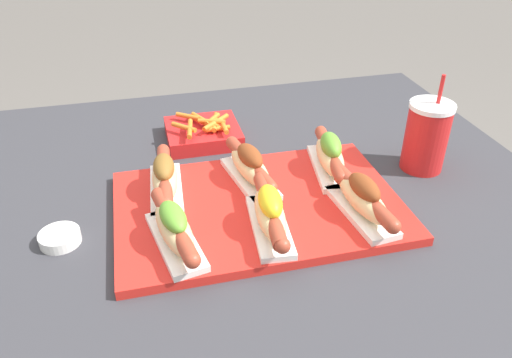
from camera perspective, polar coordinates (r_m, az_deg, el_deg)
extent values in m
cube|color=#333338|center=(1.20, -0.29, -16.76)|extent=(1.25, 1.17, 0.70)
cube|color=red|center=(0.95, 0.29, -3.12)|extent=(0.53, 0.35, 0.02)
cube|color=white|center=(0.85, -9.17, -7.02)|extent=(0.09, 0.19, 0.01)
ellipsoid|color=#E5C184|center=(0.84, -9.33, -5.54)|extent=(0.08, 0.16, 0.04)
cylinder|color=#9E3D28|center=(0.83, -9.37, -5.16)|extent=(0.06, 0.19, 0.03)
sphere|color=#9E3D28|center=(0.76, -7.27, -9.21)|extent=(0.03, 0.03, 0.03)
sphere|color=#9E3D28|center=(0.91, -11.11, -1.76)|extent=(0.03, 0.03, 0.03)
ellipsoid|color=#5B992D|center=(0.82, -9.47, -4.27)|extent=(0.06, 0.09, 0.03)
cube|color=white|center=(0.88, 1.57, -5.41)|extent=(0.08, 0.18, 0.01)
ellipsoid|color=#E5C184|center=(0.86, 1.60, -3.94)|extent=(0.06, 0.16, 0.04)
cylinder|color=#9E3D28|center=(0.85, 1.61, -3.55)|extent=(0.04, 0.19, 0.03)
sphere|color=#9E3D28|center=(0.78, 2.88, -7.65)|extent=(0.03, 0.03, 0.03)
sphere|color=#9E3D28|center=(0.93, 0.55, -0.12)|extent=(0.03, 0.03, 0.03)
ellipsoid|color=yellow|center=(0.84, 1.63, -2.56)|extent=(0.05, 0.09, 0.04)
cube|color=white|center=(0.93, 11.91, -3.61)|extent=(0.08, 0.18, 0.01)
ellipsoid|color=#E5C184|center=(0.92, 12.10, -2.20)|extent=(0.06, 0.16, 0.04)
cylinder|color=#9E3D28|center=(0.91, 12.15, -1.83)|extent=(0.05, 0.19, 0.03)
sphere|color=#9E3D28|center=(0.85, 15.41, -5.24)|extent=(0.03, 0.03, 0.03)
sphere|color=#9E3D28|center=(0.98, 9.34, 1.14)|extent=(0.03, 0.03, 0.03)
ellipsoid|color=brown|center=(0.90, 12.28, -0.93)|extent=(0.05, 0.09, 0.04)
cube|color=white|center=(0.98, -10.21, -1.24)|extent=(0.07, 0.18, 0.01)
ellipsoid|color=#E5C184|center=(0.97, -10.37, 0.14)|extent=(0.06, 0.16, 0.04)
cylinder|color=#9E3D28|center=(0.96, -10.41, 0.50)|extent=(0.04, 0.19, 0.03)
sphere|color=#9E3D28|center=(0.88, -10.24, -2.74)|extent=(0.03, 0.03, 0.03)
sphere|color=#9E3D28|center=(1.05, -10.55, 3.23)|extent=(0.03, 0.03, 0.03)
ellipsoid|color=brown|center=(0.96, -10.51, 1.36)|extent=(0.05, 0.09, 0.04)
cube|color=white|center=(1.00, -0.69, 0.06)|extent=(0.09, 0.18, 0.01)
ellipsoid|color=#E5C184|center=(0.99, -0.70, 1.43)|extent=(0.07, 0.16, 0.04)
cylinder|color=#9E3D28|center=(0.98, -0.70, 1.79)|extent=(0.06, 0.19, 0.03)
sphere|color=#9E3D28|center=(0.91, 1.72, -1.03)|extent=(0.03, 0.03, 0.03)
sphere|color=#9E3D28|center=(1.06, -2.78, 4.20)|extent=(0.03, 0.03, 0.03)
ellipsoid|color=brown|center=(0.98, -0.71, 2.65)|extent=(0.05, 0.09, 0.04)
cube|color=white|center=(1.05, 8.32, 1.29)|extent=(0.09, 0.18, 0.01)
ellipsoid|color=#E5C184|center=(1.04, 8.44, 2.62)|extent=(0.07, 0.16, 0.04)
cylinder|color=#9E3D28|center=(1.03, 8.47, 2.96)|extent=(0.05, 0.19, 0.03)
sphere|color=#9E3D28|center=(0.95, 9.71, 0.12)|extent=(0.03, 0.03, 0.03)
sphere|color=#9E3D28|center=(1.11, 7.41, 5.39)|extent=(0.03, 0.03, 0.03)
ellipsoid|color=#5B992D|center=(1.02, 8.56, 3.86)|extent=(0.05, 0.09, 0.04)
cylinder|color=white|center=(0.94, -21.50, -6.27)|extent=(0.07, 0.07, 0.02)
cylinder|color=yellow|center=(0.93, -21.58, -5.95)|extent=(0.06, 0.06, 0.01)
cylinder|color=red|center=(1.11, 18.84, 4.38)|extent=(0.09, 0.09, 0.14)
cylinder|color=white|center=(1.08, 19.54, 7.88)|extent=(0.09, 0.09, 0.01)
cylinder|color=red|center=(1.07, 20.39, 9.60)|extent=(0.01, 0.01, 0.06)
cube|color=red|center=(1.20, -6.07, 5.21)|extent=(0.17, 0.16, 0.03)
cylinder|color=orange|center=(1.15, -3.74, 6.11)|extent=(0.01, 0.07, 0.01)
cylinder|color=orange|center=(1.21, -7.80, 7.11)|extent=(0.06, 0.05, 0.01)
cylinder|color=orange|center=(1.19, -5.01, 6.82)|extent=(0.04, 0.05, 0.01)
cylinder|color=orange|center=(1.17, -5.09, 6.57)|extent=(0.06, 0.03, 0.01)
cylinder|color=orange|center=(1.17, -4.62, 6.49)|extent=(0.07, 0.07, 0.01)
cylinder|color=orange|center=(1.17, -5.41, 6.32)|extent=(0.05, 0.05, 0.01)
cylinder|color=orange|center=(1.18, -4.70, 6.51)|extent=(0.03, 0.09, 0.01)
cylinder|color=orange|center=(1.14, -7.57, 5.71)|extent=(0.02, 0.08, 0.01)
cylinder|color=orange|center=(1.15, -8.23, 5.89)|extent=(0.05, 0.05, 0.01)
cylinder|color=orange|center=(1.19, -6.22, 6.54)|extent=(0.05, 0.07, 0.01)
cylinder|color=orange|center=(1.19, -6.16, 6.77)|extent=(0.04, 0.08, 0.01)
cylinder|color=orange|center=(1.15, -4.43, 5.77)|extent=(0.06, 0.01, 0.01)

